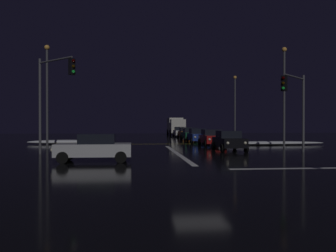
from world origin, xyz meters
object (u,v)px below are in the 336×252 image
Objects in this scene: sedan_silver_crossing at (94,147)px; streetlamp_right_near at (284,90)px; sedan_black at (229,141)px; sedan_red at (212,138)px; sedan_green at (190,134)px; streetlamp_right_far at (235,102)px; traffic_signal_ne at (295,98)px; box_truck at (176,126)px; traffic_signal_nw at (52,87)px; streetlamp_left_near at (47,89)px; sedan_orange at (186,133)px; sedan_blue at (198,136)px; sedan_white at (180,132)px.

streetlamp_right_near reaches higher than sedan_silver_crossing.
sedan_black is 1.00× the size of sedan_red.
sedan_green is 0.51× the size of streetlamp_right_far.
traffic_signal_ne reaches higher than sedan_silver_crossing.
box_truck reaches higher than sedan_black.
traffic_signal_nw is 6.56m from streetlamp_left_near.
streetlamp_left_near reaches higher than sedan_orange.
traffic_signal_nw reaches higher than sedan_green.
box_truck is at bearing 88.99° from sedan_blue.
traffic_signal_ne is at bearing -82.09° from sedan_white.
sedan_orange is at bearing 86.79° from sedan_green.
streetlamp_left_near is at bearing 105.89° from traffic_signal_nw.
sedan_red is at bearing -88.09° from sedan_green.
sedan_green is 6.49m from sedan_orange.
streetlamp_right_near is at bearing -76.02° from sedan_white.
sedan_white is (-0.11, 5.56, 0.00)m from sedan_orange.
sedan_silver_crossing is at bearing -107.49° from sedan_orange.
box_truck reaches higher than sedan_silver_crossing.
sedan_orange is 8.16m from streetlamp_right_far.
streetlamp_right_far reaches higher than traffic_signal_nw.
sedan_red is at bearing 8.84° from streetlamp_left_near.
traffic_signal_ne is at bearing 18.09° from sedan_silver_crossing.
sedan_white is 31.88m from traffic_signal_ne.
streetlamp_right_near is (18.98, 6.29, 0.60)m from traffic_signal_nw.
sedan_orange is 0.64× the size of traffic_signal_nw.
streetlamp_right_far is (1.87, 22.37, 0.93)m from traffic_signal_ne.
box_truck is 0.92× the size of streetlamp_right_near.
sedan_red is 0.75× the size of traffic_signal_ne.
sedan_red is at bearing 53.99° from sedan_silver_crossing.
streetlamp_right_far is at bearing 52.35° from sedan_blue.
streetlamp_left_near reaches higher than traffic_signal_ne.
sedan_red is 0.51× the size of streetlamp_right_far.
sedan_green is (-0.36, 10.73, 0.00)m from sedan_red.
sedan_green is 0.49× the size of streetlamp_left_near.
sedan_green and sedan_white have the same top height.
traffic_signal_ne is 0.66× the size of streetlamp_left_near.
streetlamp_right_far is (6.13, 13.72, 4.11)m from sedan_red.
traffic_signal_ne is at bearing -83.73° from box_truck.
sedan_black is 0.64× the size of traffic_signal_nw.
sedan_green is 1.00× the size of sedan_orange.
sedan_green is (-0.45, 16.64, 0.00)m from sedan_black.
traffic_signal_ne is 0.86× the size of traffic_signal_nw.
box_truck is (0.02, 12.67, 0.91)m from sedan_orange.
sedan_orange is 29.05m from traffic_signal_nw.
streetlamp_left_near is (-20.77, -16.00, 0.16)m from streetlamp_right_far.
streetlamp_left_near is at bearing -137.68° from sedan_green.
sedan_green is at bearing -155.22° from streetlamp_right_far.
streetlamp_right_near reaches higher than traffic_signal_ne.
box_truck reaches higher than sedan_white.
sedan_red is 17.21m from sedan_orange.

